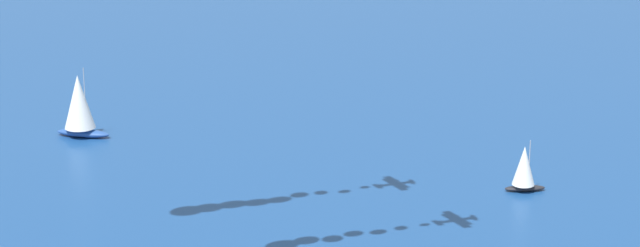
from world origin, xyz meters
TOP-DOWN VIEW (x-y plane):
  - sailboat_offshore at (-58.84, 41.52)m, footprint 10.50×6.05m
  - sailboat_mid_cluster at (24.02, 36.82)m, footprint 6.89×4.81m

SIDE VIEW (x-z plane):
  - sailboat_mid_cluster at x=24.02m, z-range -0.37..8.24m
  - sailboat_offshore at x=-58.84m, z-range -0.58..12.75m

